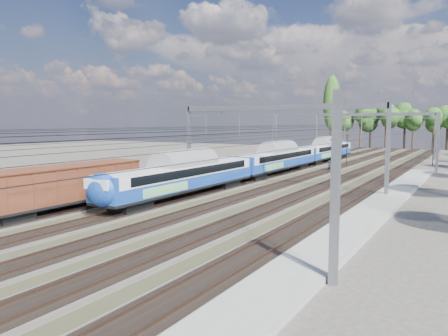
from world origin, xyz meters
The scene contains 11 objects.
ground centered at (0.00, 0.00, 0.00)m, with size 220.00×220.00×0.00m, color #47423A.
track_bed centered at (0.00, 45.00, 0.10)m, with size 21.00×130.00×0.34m.
platform centered at (12.00, 20.00, 0.15)m, with size 3.00×70.00×0.30m, color gray.
catenary centered at (0.33, 52.69, 6.40)m, with size 25.65×130.00×9.00m.
tree_belt centered at (7.96, 94.11, 8.38)m, with size 39.71×101.43×12.26m.
poplar centered at (-14.50, 98.00, 11.89)m, with size 4.40×4.40×19.04m.
emu_train centered at (-4.50, 40.51, 2.64)m, with size 3.06×64.78×4.48m.
freight_boxcar centered at (-9.00, 9.77, 2.19)m, with size 2.88×13.90×3.58m.
worker centered at (0.32, 48.44, 0.80)m, with size 0.58×0.38×1.60m, color black.
signal_near centered at (0.23, 58.06, 3.29)m, with size 0.37×0.34×5.21m.
signal_far centered at (12.27, 66.64, 3.50)m, with size 0.39×0.36×5.53m.
Camera 1 is at (19.11, -13.41, 7.13)m, focal length 35.00 mm.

